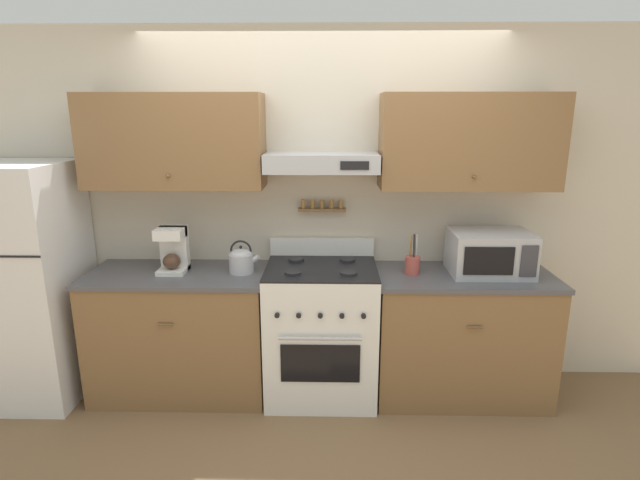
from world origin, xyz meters
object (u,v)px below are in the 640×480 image
coffee_maker (173,249)px  microwave (490,253)px  tea_kettle (242,260)px  utensil_crock (413,264)px  refrigerator (24,284)px  stove_range (321,331)px

coffee_maker → microwave: coffee_maker is taller
tea_kettle → microwave: bearing=0.6°
tea_kettle → coffee_maker: size_ratio=0.73×
tea_kettle → utensil_crock: 1.17m
refrigerator → coffee_maker: (1.03, 0.08, 0.23)m
microwave → utensil_crock: 0.53m
tea_kettle → microwave: 1.69m
tea_kettle → microwave: (1.69, 0.02, 0.05)m
refrigerator → utensil_crock: 2.68m
tea_kettle → coffee_maker: (-0.48, 0.03, 0.06)m
coffee_maker → microwave: (2.17, -0.01, -0.01)m
microwave → refrigerator: bearing=-178.7°
refrigerator → utensil_crock: refrigerator is taller
stove_range → tea_kettle: bearing=178.2°
coffee_maker → refrigerator: bearing=-175.5°
coffee_maker → microwave: bearing=-0.2°
utensil_crock → coffee_maker: bearing=179.1°
utensil_crock → tea_kettle: bearing=-180.0°
stove_range → refrigerator: refrigerator is taller
tea_kettle → coffee_maker: 0.48m
stove_range → coffee_maker: (-1.02, 0.04, 0.58)m
refrigerator → utensil_crock: size_ratio=5.99×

